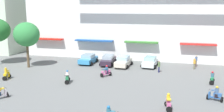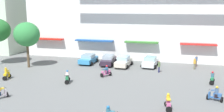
# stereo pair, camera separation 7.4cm
# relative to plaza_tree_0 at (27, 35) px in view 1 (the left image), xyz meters

# --- Properties ---
(ground_plane) EXTENTS (128.00, 128.00, 0.00)m
(ground_plane) POSITION_rel_plaza_tree_0_xyz_m (15.42, -8.82, -4.75)
(ground_plane) COLOR slate
(colonial_building) EXTENTS (40.99, 16.90, 22.01)m
(colonial_building) POSITION_rel_plaza_tree_0_xyz_m (15.42, 14.33, 4.89)
(colonial_building) COLOR white
(colonial_building) RESTS_ON ground
(plaza_tree_0) EXTENTS (3.74, 3.30, 6.50)m
(plaza_tree_0) POSITION_rel_plaza_tree_0_xyz_m (0.00, 0.00, 0.00)
(plaza_tree_0) COLOR brown
(plaza_tree_0) RESTS_ON ground
(parked_car_0) EXTENTS (2.55, 3.95, 1.44)m
(parked_car_0) POSITION_rel_plaza_tree_0_xyz_m (7.58, 4.34, -4.02)
(parked_car_0) COLOR #368AC1
(parked_car_0) RESTS_ON ground
(parked_car_1) EXTENTS (2.37, 4.54, 1.47)m
(parked_car_1) POSITION_rel_plaza_tree_0_xyz_m (10.75, 4.44, -4.00)
(parked_car_1) COLOR #2D202F
(parked_car_1) RESTS_ON ground
(parked_car_2) EXTENTS (2.44, 4.25, 1.54)m
(parked_car_2) POSITION_rel_plaza_tree_0_xyz_m (13.19, 3.78, -3.98)
(parked_car_2) COLOR beige
(parked_car_2) RESTS_ON ground
(parked_car_3) EXTENTS (2.54, 4.35, 1.44)m
(parked_car_3) POSITION_rel_plaza_tree_0_xyz_m (16.98, 4.77, -4.01)
(parked_car_3) COLOR silver
(parked_car_3) RESTS_ON ground
(scooter_rider_1) EXTENTS (0.94, 1.49, 1.50)m
(scooter_rider_1) POSITION_rel_plaza_tree_0_xyz_m (8.52, -5.54, -4.13)
(scooter_rider_1) COLOR black
(scooter_rider_1) RESTS_ON ground
(scooter_rider_2) EXTENTS (0.79, 1.41, 1.49)m
(scooter_rider_2) POSITION_rel_plaza_tree_0_xyz_m (0.81, -6.04, -4.13)
(scooter_rider_2) COLOR black
(scooter_rider_2) RESTS_ON ground
(scooter_rider_3) EXTENTS (0.74, 1.51, 1.45)m
(scooter_rider_3) POSITION_rel_plaza_tree_0_xyz_m (20.09, -10.49, -4.16)
(scooter_rider_3) COLOR black
(scooter_rider_3) RESTS_ON ground
(scooter_rider_5) EXTENTS (0.76, 1.51, 1.49)m
(scooter_rider_5) POSITION_rel_plaza_tree_0_xyz_m (24.68, -1.77, -4.14)
(scooter_rider_5) COLOR black
(scooter_rider_5) RESTS_ON ground
(scooter_rider_7) EXTENTS (1.31, 1.43, 1.44)m
(scooter_rider_7) POSITION_rel_plaza_tree_0_xyz_m (12.15, -1.87, -4.16)
(scooter_rider_7) COLOR black
(scooter_rider_7) RESTS_ON ground
(scooter_rider_8) EXTENTS (1.51, 1.03, 1.49)m
(scooter_rider_8) POSITION_rel_plaza_tree_0_xyz_m (24.29, -7.39, -4.14)
(scooter_rider_8) COLOR black
(scooter_rider_8) RESTS_ON ground
(scooter_rider_9) EXTENTS (1.15, 1.45, 1.42)m
(scooter_rider_9) POSITION_rel_plaza_tree_0_xyz_m (4.40, -11.87, -4.16)
(scooter_rider_9) COLOR black
(scooter_rider_9) RESTS_ON ground
(pedestrian_0) EXTENTS (0.43, 0.43, 1.60)m
(pedestrian_0) POSITION_rel_plaza_tree_0_xyz_m (18.44, 1.75, -3.83)
(pedestrian_0) COLOR #20224B
(pedestrian_0) RESTS_ON ground
(pedestrian_1) EXTENTS (0.41, 0.41, 1.62)m
(pedestrian_1) POSITION_rel_plaza_tree_0_xyz_m (23.12, 4.70, -3.82)
(pedestrian_1) COLOR #706C4F
(pedestrian_1) RESTS_ON ground
(pedestrian_2) EXTENTS (0.45, 0.45, 1.69)m
(pedestrian_2) POSITION_rel_plaza_tree_0_xyz_m (23.45, 6.33, -3.78)
(pedestrian_2) COLOR brown
(pedestrian_2) RESTS_ON ground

